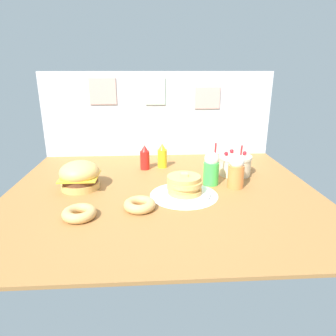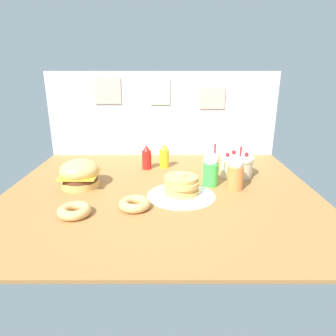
{
  "view_description": "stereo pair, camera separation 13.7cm",
  "coord_description": "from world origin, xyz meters",
  "views": [
    {
      "loc": [
        -0.08,
        -1.99,
        0.84
      ],
      "look_at": [
        0.05,
        0.14,
        0.13
      ],
      "focal_mm": 31.96,
      "sensor_mm": 36.0,
      "label": 1
    },
    {
      "loc": [
        0.05,
        -2.0,
        0.84
      ],
      "look_at": [
        0.05,
        0.14,
        0.13
      ],
      "focal_mm": 31.96,
      "sensor_mm": 36.0,
      "label": 2
    }
  ],
  "objects": [
    {
      "name": "doily_mat",
      "position": [
        0.15,
        -0.09,
        0.0
      ],
      "size": [
        0.47,
        0.47,
        0.0
      ],
      "primitive_type": "cylinder",
      "color": "white",
      "rests_on": "ground_plane"
    },
    {
      "name": "layer_cake",
      "position": [
        0.61,
        0.32,
        0.08
      ],
      "size": [
        0.27,
        0.27,
        0.2
      ],
      "color": "beige",
      "rests_on": "ground_plane"
    },
    {
      "name": "ground_plane",
      "position": [
        0.0,
        0.0,
        -0.01
      ],
      "size": [
        2.23,
        1.93,
        0.02
      ],
      "primitive_type": "cube",
      "color": "#9E6B38"
    },
    {
      "name": "ketchup_bottle",
      "position": [
        -0.13,
        0.5,
        0.1
      ],
      "size": [
        0.08,
        0.08,
        0.22
      ],
      "color": "red",
      "rests_on": "ground_plane"
    },
    {
      "name": "pancake_stack",
      "position": [
        0.15,
        -0.09,
        0.06
      ],
      "size": [
        0.37,
        0.37,
        0.16
      ],
      "color": "white",
      "rests_on": "doily_mat"
    },
    {
      "name": "donut_pink_glaze",
      "position": [
        -0.51,
        -0.38,
        0.03
      ],
      "size": [
        0.2,
        0.2,
        0.06
      ],
      "color": "tan",
      "rests_on": "ground_plane"
    },
    {
      "name": "mustard_bottle",
      "position": [
        0.02,
        0.55,
        0.1
      ],
      "size": [
        0.08,
        0.08,
        0.22
      ],
      "color": "yellow",
      "rests_on": "ground_plane"
    },
    {
      "name": "cream_soda_cup",
      "position": [
        0.37,
        0.11,
        0.13
      ],
      "size": [
        0.12,
        0.12,
        0.32
      ],
      "color": "green",
      "rests_on": "ground_plane"
    },
    {
      "name": "donut_chocolate",
      "position": [
        -0.16,
        -0.29,
        0.03
      ],
      "size": [
        0.2,
        0.2,
        0.06
      ],
      "color": "tan",
      "rests_on": "ground_plane"
    },
    {
      "name": "back_wall",
      "position": [
        -0.0,
        0.96,
        0.42
      ],
      "size": [
        2.23,
        0.04,
        0.82
      ],
      "color": "silver",
      "rests_on": "ground_plane"
    },
    {
      "name": "orange_float_cup",
      "position": [
        0.54,
        0.04,
        0.13
      ],
      "size": [
        0.12,
        0.12,
        0.32
      ],
      "color": "orange",
      "rests_on": "ground_plane"
    },
    {
      "name": "burger",
      "position": [
        -0.6,
        0.09,
        0.1
      ],
      "size": [
        0.29,
        0.29,
        0.21
      ],
      "color": "#DBA859",
      "rests_on": "ground_plane"
    }
  ]
}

